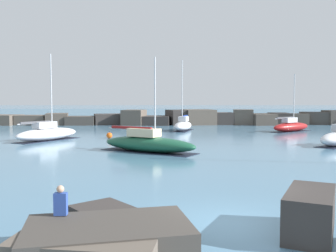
% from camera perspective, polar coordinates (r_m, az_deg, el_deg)
% --- Properties ---
extents(ground_plane, '(600.00, 600.00, 0.00)m').
position_cam_1_polar(ground_plane, '(13.01, 9.59, -14.34)').
color(ground_plane, teal).
extents(open_sea_beyond, '(400.00, 116.00, 0.01)m').
position_cam_1_polar(open_sea_beyond, '(122.90, -0.26, 2.04)').
color(open_sea_beyond, teal).
rests_on(open_sea_beyond, ground).
extents(breakwater_jetty, '(66.13, 7.14, 2.53)m').
position_cam_1_polar(breakwater_jetty, '(63.06, 3.35, 1.15)').
color(breakwater_jetty, brown).
rests_on(breakwater_jetty, ground).
extents(foreground_rocks, '(13.82, 5.41, 1.34)m').
position_cam_1_polar(foreground_rocks, '(10.76, 10.87, -15.85)').
color(foreground_rocks, '#423D38').
rests_on(foreground_rocks, ground).
extents(sailboat_moored_0, '(3.58, 6.43, 9.33)m').
position_cam_1_polar(sailboat_moored_0, '(50.21, 2.30, 0.12)').
color(sailboat_moored_0, white).
rests_on(sailboat_moored_0, ground).
extents(sailboat_moored_1, '(8.31, 6.43, 7.41)m').
position_cam_1_polar(sailboat_moored_1, '(29.64, -3.08, -2.63)').
color(sailboat_moored_1, '#195138').
rests_on(sailboat_moored_1, ground).
extents(sailboat_moored_2, '(5.81, 7.49, 8.79)m').
position_cam_1_polar(sailboat_moored_2, '(39.87, -17.89, -1.06)').
color(sailboat_moored_2, white).
rests_on(sailboat_moored_2, ground).
extents(sailboat_moored_5, '(6.66, 5.41, 7.48)m').
position_cam_1_polar(sailboat_moored_5, '(51.24, 18.23, -0.04)').
color(sailboat_moored_5, maroon).
rests_on(sailboat_moored_5, ground).
extents(mooring_buoy_orange_near, '(0.63, 0.63, 0.83)m').
position_cam_1_polar(mooring_buoy_orange_near, '(40.50, -8.93, -1.43)').
color(mooring_buoy_orange_near, '#EA5914').
rests_on(mooring_buoy_orange_near, ground).
extents(person_on_rocks, '(0.36, 0.22, 1.66)m').
position_cam_1_polar(person_on_rocks, '(11.34, -16.02, -12.31)').
color(person_on_rocks, '#282833').
rests_on(person_on_rocks, ground).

